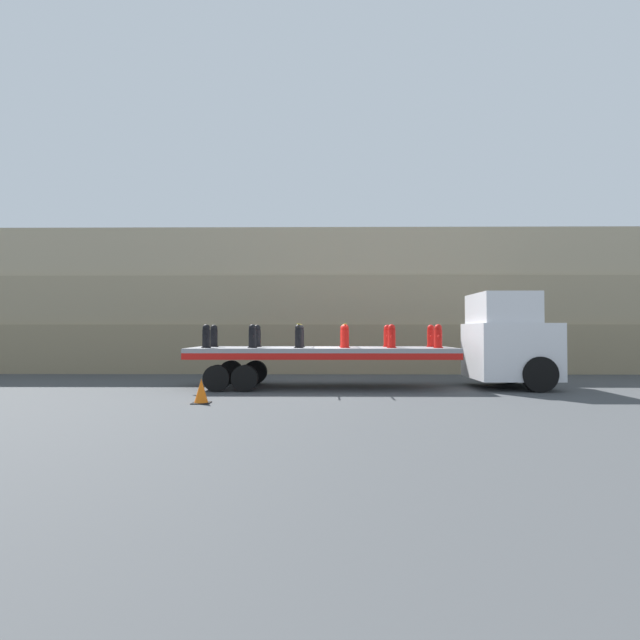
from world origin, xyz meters
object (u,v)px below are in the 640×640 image
(truck_cab, at_px, (511,341))
(fire_hydrant_red_near_3, at_px, (345,336))
(fire_hydrant_red_near_4, at_px, (392,336))
(fire_hydrant_red_far_5, at_px, (431,336))
(fire_hydrant_red_far_3, at_px, (344,336))
(fire_hydrant_black_far_1, at_px, (257,336))
(fire_hydrant_red_near_5, at_px, (438,336))
(traffic_cone, at_px, (201,391))
(fire_hydrant_black_near_2, at_px, (299,336))
(fire_hydrant_black_near_1, at_px, (252,336))
(flatbed_trailer, at_px, (306,355))
(fire_hydrant_black_far_0, at_px, (214,336))
(fire_hydrant_black_far_2, at_px, (300,336))
(fire_hydrant_black_near_0, at_px, (206,336))
(fire_hydrant_red_far_4, at_px, (387,336))

(truck_cab, distance_m, fire_hydrant_red_near_3, 5.54)
(fire_hydrant_red_near_4, height_order, fire_hydrant_red_far_5, same)
(truck_cab, bearing_deg, fire_hydrant_red_far_3, 174.23)
(fire_hydrant_black_far_1, height_order, fire_hydrant_red_near_5, same)
(fire_hydrant_red_near_3, bearing_deg, fire_hydrant_red_near_4, 0.00)
(fire_hydrant_red_near_3, distance_m, traffic_cone, 5.14)
(truck_cab, xyz_separation_m, fire_hydrant_red_near_4, (-4.02, -0.56, 0.15))
(fire_hydrant_black_near_2, distance_m, fire_hydrant_red_near_4, 2.98)
(fire_hydrant_black_near_1, relative_size, fire_hydrant_black_near_2, 1.00)
(flatbed_trailer, bearing_deg, fire_hydrant_black_far_0, 170.08)
(fire_hydrant_black_near_2, distance_m, fire_hydrant_black_far_2, 1.11)
(fire_hydrant_red_near_5, bearing_deg, fire_hydrant_black_near_0, 180.00)
(truck_cab, distance_m, fire_hydrant_red_near_5, 2.59)
(fire_hydrant_black_near_1, xyz_separation_m, fire_hydrant_black_near_2, (1.49, 0.00, 0.00))
(fire_hydrant_red_near_4, relative_size, traffic_cone, 1.20)
(fire_hydrant_black_near_1, distance_m, fire_hydrant_red_near_3, 2.98)
(fire_hydrant_red_far_3, height_order, fire_hydrant_red_far_4, same)
(fire_hydrant_black_far_1, xyz_separation_m, fire_hydrant_black_near_2, (1.49, -1.11, 0.00))
(fire_hydrant_black_near_0, relative_size, fire_hydrant_red_near_4, 1.00)
(fire_hydrant_black_near_1, relative_size, fire_hydrant_black_far_1, 1.00)
(truck_cab, height_order, flatbed_trailer, truck_cab)
(fire_hydrant_black_far_0, bearing_deg, flatbed_trailer, -9.92)
(fire_hydrant_black_far_0, distance_m, fire_hydrant_red_near_5, 7.53)
(fire_hydrant_black_near_1, height_order, fire_hydrant_red_far_4, same)
(fire_hydrant_black_near_1, height_order, fire_hydrant_black_near_2, same)
(flatbed_trailer, bearing_deg, fire_hydrant_red_far_3, 23.44)
(fire_hydrant_black_near_0, distance_m, fire_hydrant_black_far_0, 1.11)
(fire_hydrant_black_near_0, bearing_deg, flatbed_trailer, 9.92)
(fire_hydrant_black_near_0, bearing_deg, fire_hydrant_black_near_1, 0.00)
(truck_cab, relative_size, fire_hydrant_red_near_4, 4.09)
(truck_cab, xyz_separation_m, fire_hydrant_black_near_1, (-8.48, -0.56, 0.15))
(flatbed_trailer, distance_m, fire_hydrant_red_far_3, 1.53)
(flatbed_trailer, distance_m, traffic_cone, 4.55)
(fire_hydrant_red_far_5, relative_size, traffic_cone, 1.20)
(fire_hydrant_red_near_3, distance_m, fire_hydrant_red_far_3, 1.11)
(fire_hydrant_red_near_4, bearing_deg, truck_cab, 7.89)
(flatbed_trailer, height_order, fire_hydrant_black_far_0, fire_hydrant_black_far_0)
(truck_cab, distance_m, traffic_cone, 10.12)
(fire_hydrant_red_far_4, height_order, fire_hydrant_red_near_5, same)
(fire_hydrant_red_near_3, xyz_separation_m, fire_hydrant_red_far_3, (0.00, 1.11, 0.00))
(fire_hydrant_black_near_0, bearing_deg, truck_cab, 3.19)
(fire_hydrant_black_near_1, xyz_separation_m, fire_hydrant_black_far_1, (0.00, 1.11, 0.00))
(fire_hydrant_black_near_0, height_order, fire_hydrant_red_near_4, same)
(fire_hydrant_black_near_0, height_order, fire_hydrant_red_far_3, same)
(fire_hydrant_black_near_0, xyz_separation_m, fire_hydrant_black_near_2, (2.98, 0.00, 0.00))
(fire_hydrant_black_far_0, xyz_separation_m, traffic_cone, (0.63, -4.24, -1.38))
(truck_cab, relative_size, fire_hydrant_black_far_0, 4.09)
(truck_cab, distance_m, fire_hydrant_red_far_3, 5.54)
(fire_hydrant_black_near_2, relative_size, traffic_cone, 1.20)
(fire_hydrant_red_far_4, relative_size, fire_hydrant_red_far_5, 1.00)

